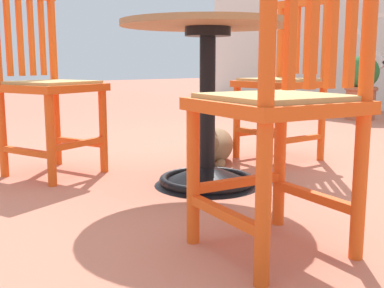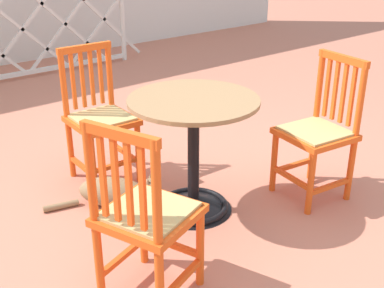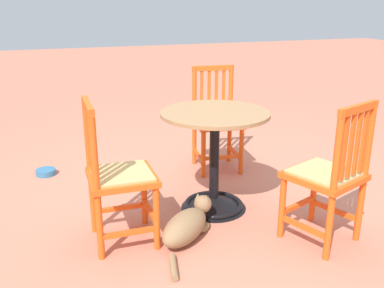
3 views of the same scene
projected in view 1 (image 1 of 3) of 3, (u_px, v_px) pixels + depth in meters
ground_plane at (231, 185)px, 2.18m from camera, size 24.00×24.00×0.00m
cafe_table at (207, 123)px, 2.14m from camera, size 0.76×0.76×0.73m
orange_chair_tucked_in at (282, 106)px, 1.33m from camera, size 0.45×0.45×0.91m
orange_chair_near_fence at (283, 84)px, 2.72m from camera, size 0.41×0.41×0.91m
orange_chair_at_corner at (48, 87)px, 2.34m from camera, size 0.51×0.51×0.91m
tabby_cat at (213, 147)px, 2.63m from camera, size 0.62×0.48×0.23m
terracotta_planter at (361, 86)px, 4.65m from camera, size 0.32×0.32×0.62m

